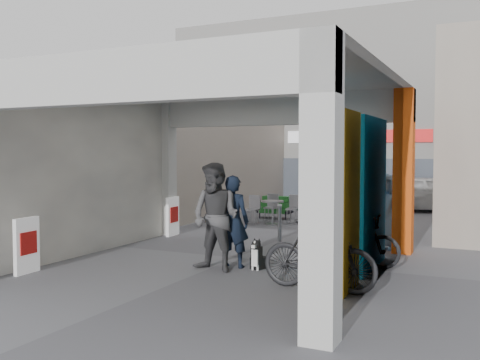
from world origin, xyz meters
The scene contains 20 objects.
ground centered at (0.00, 0.00, 0.00)m, with size 90.00×90.00×0.00m, color #5B5B61.
arcade_canopy centered at (0.54, -0.82, 2.30)m, with size 6.40×6.45×6.40m.
far_building centered at (0.00, 13.99, 3.99)m, with size 18.00×4.08×8.00m.
plaza_bldg_left centered at (-4.50, 7.50, 2.50)m, with size 2.00×9.00×5.00m, color #A39787.
bollard_left centered at (-1.73, 2.28, 0.43)m, with size 0.09×0.09×0.85m, color gray.
bollard_center centered at (0.09, 2.24, 0.44)m, with size 0.09×0.09×0.89m, color gray.
bollard_right centered at (1.67, 2.23, 0.45)m, with size 0.09×0.09×0.90m, color gray.
advert_board_near centered at (-2.75, -2.87, 0.51)m, with size 0.12×0.55×1.00m.
advert_board_far centered at (-2.75, 1.91, 0.51)m, with size 0.12×0.55×1.00m.
cafe_set centered at (-1.34, 5.31, 0.30)m, with size 1.42×1.15×0.86m.
produce_stand centered at (-1.70, 6.42, 0.28)m, with size 1.08×0.59×0.71m.
crate_stack centered at (0.08, 7.00, 0.28)m, with size 0.55×0.50×0.56m.
border_collie centered at (0.83, -0.80, 0.23)m, with size 0.22×0.42×0.59m.
man_with_dog centered at (0.33, -0.83, 0.87)m, with size 0.63×0.41×1.73m, color black.
man_back_turned centered at (0.20, -1.26, 0.99)m, with size 0.96×0.75×1.97m, color #444346.
man_elderly centered at (2.56, 2.35, 0.85)m, with size 0.83×0.54×1.70m, color #5682A7.
man_crates centered at (0.97, 9.43, 0.84)m, with size 0.98×0.41×1.68m, color black.
bicycle_front centered at (2.30, 0.20, 0.49)m, with size 0.65×1.88×0.99m, color black.
bicycle_rear centered at (2.30, -1.78, 0.56)m, with size 0.52×1.85×1.11m, color black.
white_van centered at (2.76, 10.66, 0.67)m, with size 1.57×3.91×1.33m, color silver.
Camera 1 is at (4.73, -9.75, 2.16)m, focal length 40.00 mm.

